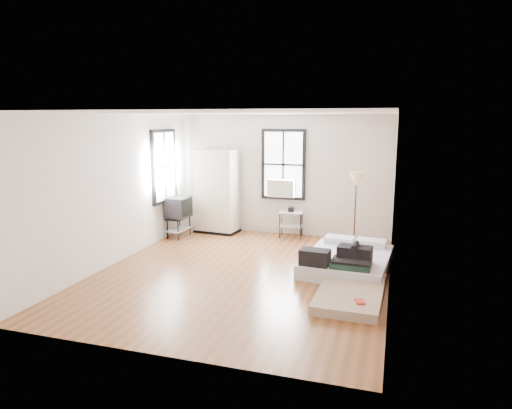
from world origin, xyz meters
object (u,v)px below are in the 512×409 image
(wardrobe, at_px, (217,192))
(mattress_bare, at_px, (351,286))
(tv_stand, at_px, (178,209))
(floor_lamp, at_px, (356,183))
(side_table, at_px, (291,216))
(mattress_main, at_px, (347,260))

(wardrobe, bearing_deg, mattress_bare, -36.29)
(wardrobe, xyz_separation_m, tv_stand, (-0.66, -0.70, -0.32))
(wardrobe, height_order, floor_lamp, wardrobe)
(mattress_bare, height_order, side_table, side_table)
(wardrobe, height_order, side_table, wardrobe)
(mattress_bare, relative_size, side_table, 2.59)
(wardrobe, xyz_separation_m, side_table, (1.81, 0.07, -0.51))
(mattress_bare, bearing_deg, wardrobe, 140.84)
(mattress_bare, bearing_deg, floor_lamp, 96.18)
(side_table, bearing_deg, floor_lamp, -12.29)
(mattress_main, height_order, side_table, side_table)
(mattress_bare, height_order, tv_stand, tv_stand)
(side_table, height_order, tv_stand, tv_stand)
(mattress_main, xyz_separation_m, wardrobe, (-3.30, 1.88, 0.82))
(mattress_main, xyz_separation_m, side_table, (-1.49, 1.95, 0.31))
(wardrobe, xyz_separation_m, floor_lamp, (3.28, -0.25, 0.38))
(mattress_bare, bearing_deg, mattress_main, 101.19)
(floor_lamp, bearing_deg, mattress_bare, -85.70)
(wardrobe, bearing_deg, side_table, 6.98)
(side_table, xyz_separation_m, floor_lamp, (1.47, -0.32, 0.88))
(wardrobe, distance_m, side_table, 1.88)
(floor_lamp, bearing_deg, wardrobe, 175.64)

